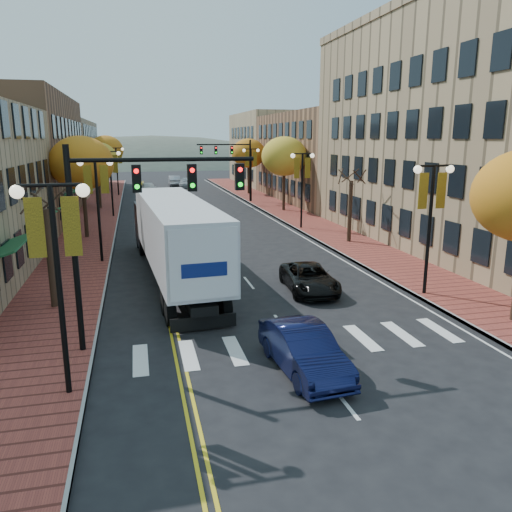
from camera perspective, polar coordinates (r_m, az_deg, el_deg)
ground at (r=16.45m, az=7.04°, el=-12.67°), size 200.00×200.00×0.00m
sidewalk_left at (r=46.99m, az=-17.87°, el=3.97°), size 4.00×85.00×0.15m
sidewalk_right at (r=48.99m, az=3.66°, el=4.95°), size 4.00×85.00×0.15m
building_left_mid at (r=51.18m, az=-27.12°, el=10.00°), size 12.00×24.00×11.00m
building_left_far at (r=75.75m, az=-22.77°, el=10.46°), size 12.00×26.00×9.50m
building_right_near at (r=38.17m, az=25.79°, el=12.51°), size 15.00×28.00×15.00m
building_right_mid at (r=60.72m, az=9.79°, el=11.07°), size 15.00×24.00×10.00m
building_right_far at (r=81.39m, az=3.59°, el=12.10°), size 15.00×20.00×11.00m
tree_left_a at (r=22.65m, az=-22.46°, el=-0.28°), size 0.28×0.28×4.20m
tree_left_b at (r=38.02m, az=-19.33°, el=9.96°), size 4.48×4.48×7.21m
tree_left_c at (r=53.97m, az=-17.70°, el=10.44°), size 4.16×4.16×6.69m
tree_left_d at (r=71.91m, az=-16.78°, el=11.50°), size 4.61×4.61×7.42m
tree_right_b at (r=35.24m, az=10.69°, el=5.04°), size 0.28×0.28×4.20m
tree_right_c at (r=49.94m, az=3.24°, el=11.30°), size 4.48×4.48×7.21m
tree_right_d at (r=65.42m, az=-0.87°, el=11.65°), size 4.35×4.35×7.00m
lamp_left_a at (r=14.27m, az=-21.91°, el=0.67°), size 1.96×0.36×6.05m
lamp_left_b at (r=30.02m, az=-17.72°, el=7.17°), size 1.96×0.36×6.05m
lamp_left_c at (r=47.94m, az=-16.30°, el=9.34°), size 1.96×0.36×6.05m
lamp_left_d at (r=65.90m, az=-15.64°, el=10.32°), size 1.96×0.36×6.05m
lamp_right_a at (r=23.78m, az=19.39°, el=5.59°), size 1.96×0.36×6.05m
lamp_right_b at (r=40.03m, az=5.30°, el=9.12°), size 1.96×0.36×6.05m
lamp_right_c at (r=57.34m, az=-0.57°, el=10.43°), size 1.96×0.36×6.05m
traffic_mast_near at (r=16.95m, az=-13.91°, el=5.27°), size 6.10×0.35×7.00m
traffic_mast_far at (r=56.89m, az=-2.59°, el=11.02°), size 6.10×0.34×7.00m
semi_truck at (r=26.14m, az=-9.56°, el=2.75°), size 3.80×17.06×4.23m
navy_sedan at (r=15.93m, az=5.49°, el=-10.62°), size 1.92×4.58×1.47m
black_suv at (r=24.05m, az=6.10°, el=-2.53°), size 2.47×4.78×1.29m
car_far_white at (r=66.94m, az=-12.19°, el=7.55°), size 2.30×4.85×1.60m
car_far_silver at (r=76.17m, az=-8.04°, el=8.29°), size 2.41×4.92×1.38m
car_far_oncoming at (r=79.19m, az=-9.35°, el=8.49°), size 1.64×4.67×1.54m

